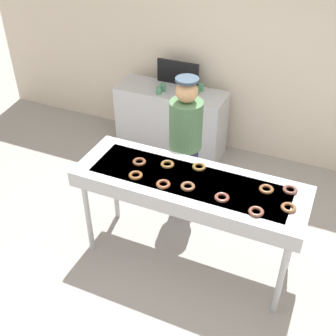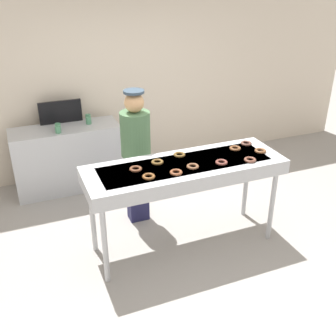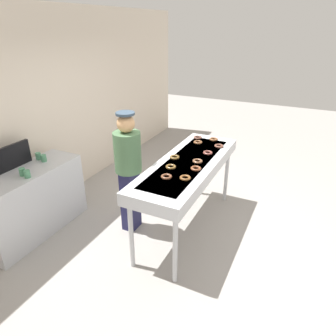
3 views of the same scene
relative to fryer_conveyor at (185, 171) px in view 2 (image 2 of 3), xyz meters
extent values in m
plane|color=#9E9993|center=(0.00, 0.00, -0.94)|extent=(16.00, 16.00, 0.00)
cube|color=beige|center=(0.00, 2.29, 0.51)|extent=(8.00, 0.12, 2.90)
cube|color=#B7BABF|center=(0.00, 0.00, 0.01)|extent=(2.14, 0.71, 0.15)
cube|color=slate|center=(0.00, 0.00, 0.05)|extent=(1.82, 0.50, 0.08)
cylinder|color=#B7BABF|center=(-0.97, -0.28, -0.50)|extent=(0.06, 0.06, 0.87)
cylinder|color=#B7BABF|center=(0.97, -0.28, -0.50)|extent=(0.06, 0.06, 0.87)
cylinder|color=#B7BABF|center=(-0.97, 0.28, -0.50)|extent=(0.06, 0.06, 0.87)
cylinder|color=#B7BABF|center=(0.97, 0.28, -0.50)|extent=(0.06, 0.06, 0.87)
torus|color=brown|center=(0.02, 0.20, 0.10)|extent=(0.16, 0.16, 0.03)
torus|color=brown|center=(0.66, -0.20, 0.10)|extent=(0.16, 0.16, 0.03)
torus|color=brown|center=(0.03, -0.12, 0.10)|extent=(0.17, 0.17, 0.03)
torus|color=brown|center=(-0.18, -0.18, 0.10)|extent=(0.15, 0.15, 0.03)
torus|color=brown|center=(-0.46, -0.16, 0.10)|extent=(0.17, 0.17, 0.03)
torus|color=brown|center=(-0.27, 0.11, 0.10)|extent=(0.14, 0.14, 0.03)
torus|color=brown|center=(-0.53, 0.05, 0.10)|extent=(0.18, 0.18, 0.03)
torus|color=brown|center=(0.67, 0.12, 0.10)|extent=(0.18, 0.18, 0.03)
torus|color=brown|center=(0.35, -0.14, 0.10)|extent=(0.18, 0.18, 0.03)
torus|color=brown|center=(0.86, 0.19, 0.10)|extent=(0.18, 0.18, 0.03)
torus|color=brown|center=(0.89, -0.05, 0.10)|extent=(0.17, 0.17, 0.03)
cube|color=#202048|center=(-0.32, 0.70, -0.50)|extent=(0.24, 0.18, 0.89)
cylinder|color=#4C724C|center=(-0.32, 0.70, 0.21)|extent=(0.35, 0.35, 0.53)
sphere|color=tan|center=(-0.32, 0.70, 0.58)|extent=(0.22, 0.22, 0.22)
cylinder|color=#314252|center=(-0.32, 0.70, 0.71)|extent=(0.23, 0.23, 0.03)
cube|color=#B7BABF|center=(-0.97, 1.84, -0.48)|extent=(1.47, 0.53, 0.92)
cylinder|color=#4C8C66|center=(-1.07, 1.67, 0.02)|extent=(0.07, 0.07, 0.10)
cylinder|color=#4C8C66|center=(-0.61, 1.98, 0.02)|extent=(0.07, 0.07, 0.10)
cylinder|color=#4C8C66|center=(-1.06, 1.77, 0.02)|extent=(0.07, 0.07, 0.10)
cylinder|color=#4C8C66|center=(-0.63, 1.86, 0.02)|extent=(0.07, 0.07, 0.10)
cube|color=black|center=(-0.97, 2.05, 0.13)|extent=(0.58, 0.04, 0.31)
camera|label=1|loc=(1.05, -2.88, 2.42)|focal=45.66mm
camera|label=2|loc=(-1.59, -3.45, 1.94)|focal=43.15mm
camera|label=3|loc=(-3.29, -1.32, 1.68)|focal=32.43mm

